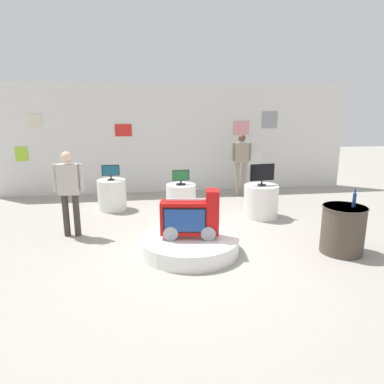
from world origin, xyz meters
TOP-DOWN VIEW (x-y plane):
  - ground_plane at (0.00, 0.00)m, footprint 30.00×30.00m
  - back_wall_display at (0.00, 4.67)m, footprint 10.30×0.13m
  - main_display_pedestal at (-0.23, 0.13)m, footprint 1.69×1.69m
  - novelty_firetruck_tv at (-0.21, 0.12)m, footprint 1.02×0.50m
  - display_pedestal_left_rear at (-0.13, 2.19)m, footprint 0.67×0.67m
  - tv_on_left_rear at (-0.14, 2.18)m, footprint 0.39×0.22m
  - display_pedestal_center_rear at (1.64, 1.85)m, footprint 0.77×0.77m
  - tv_on_center_rear at (1.64, 1.84)m, footprint 0.57×0.19m
  - display_pedestal_right_rear at (-1.73, 2.95)m, footprint 0.68×0.68m
  - tv_on_right_rear at (-1.73, 2.94)m, footprint 0.42×0.16m
  - side_table_round at (2.34, -0.27)m, footprint 0.73×0.73m
  - bottle_on_side_table at (2.47, -0.30)m, footprint 0.06×0.06m
  - shopper_browsing_near_truck at (-2.37, 1.24)m, footprint 0.56×0.22m
  - shopper_browsing_rear at (1.73, 3.80)m, footprint 0.56×0.23m

SIDE VIEW (x-z plane):
  - ground_plane at x=0.00m, z-range 0.00..0.00m
  - main_display_pedestal at x=-0.23m, z-range 0.00..0.26m
  - display_pedestal_left_rear at x=-0.13m, z-range 0.00..0.74m
  - display_pedestal_center_rear at x=1.64m, z-range 0.00..0.74m
  - display_pedestal_right_rear at x=-1.73m, z-range 0.00..0.74m
  - side_table_round at x=2.34m, z-range 0.01..0.82m
  - novelty_firetruck_tv at x=-0.21m, z-range 0.18..1.01m
  - tv_on_left_rear at x=-0.14m, z-range 0.74..1.08m
  - bottle_on_side_table at x=2.47m, z-range 0.79..1.09m
  - tv_on_right_rear at x=-1.73m, z-range 0.77..1.13m
  - shopper_browsing_near_truck at x=-2.37m, z-range 0.14..1.78m
  - tv_on_center_rear at x=1.64m, z-range 0.77..1.25m
  - shopper_browsing_rear at x=1.73m, z-range 0.15..1.87m
  - back_wall_display at x=0.00m, z-range 0.00..3.08m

